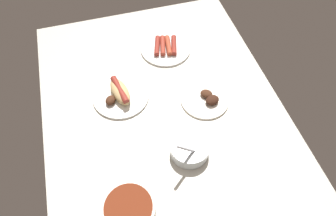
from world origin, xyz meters
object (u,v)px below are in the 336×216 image
at_px(bowl_coleslaw, 190,148).
at_px(plate_sausages, 166,47).
at_px(bowl_chili, 129,209).
at_px(plate_hotdog_assembled, 120,94).
at_px(plate_grilled_meat, 206,98).

xyz_separation_m(bowl_coleslaw, plate_sausages, (-0.51, 0.06, -0.02)).
xyz_separation_m(bowl_chili, plate_sausages, (-0.65, 0.30, -0.02)).
bearing_deg(bowl_chili, plate_sausages, 155.52).
relative_size(plate_hotdog_assembled, bowl_coleslaw, 1.46).
height_order(bowl_chili, plate_hotdog_assembled, plate_hotdog_assembled).
distance_m(plate_hotdog_assembled, bowl_coleslaw, 0.35).
height_order(plate_hotdog_assembled, bowl_coleslaw, bowl_coleslaw).
bearing_deg(bowl_chili, plate_hotdog_assembled, 172.81).
height_order(plate_grilled_meat, plate_sausages, plate_grilled_meat).
bearing_deg(plate_sausages, bowl_chili, -24.48).
xyz_separation_m(bowl_chili, plate_hotdog_assembled, (-0.45, 0.06, -0.01)).
distance_m(plate_grilled_meat, bowl_chili, 0.51).
relative_size(plate_grilled_meat, bowl_chili, 1.16).
distance_m(bowl_chili, plate_sausages, 0.72).
xyz_separation_m(plate_hotdog_assembled, bowl_coleslaw, (0.30, 0.19, 0.01)).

